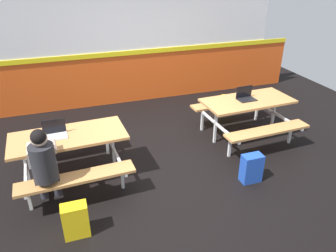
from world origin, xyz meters
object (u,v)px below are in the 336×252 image
Objects in this scene: backpack_dark at (251,168)px; picnic_table_left at (70,145)px; student_nearer at (44,162)px; satchel_spare at (76,220)px; laptop_silver at (55,133)px; laptop_dark at (246,97)px; tote_bag_bright at (224,106)px; picnic_table_right at (247,108)px.

picnic_table_left is at bearing 159.97° from backpack_dark.
student_nearer is 2.74× the size of satchel_spare.
laptop_silver reaches higher than picnic_table_left.
satchel_spare is at bearing -65.89° from student_nearer.
student_nearer is 3.54m from laptop_dark.
picnic_table_left reaches higher than tote_bag_bright.
tote_bag_bright is at bearing 37.56° from satchel_spare.
student_nearer reaches higher than laptop_silver.
picnic_table_left is 2.67m from backpack_dark.
laptop_silver reaches higher than backpack_dark.
satchel_spare is at bearing -142.44° from tote_bag_bright.
laptop_silver is (-0.17, 0.03, 0.22)m from picnic_table_left.
satchel_spare is (-0.05, -1.18, -0.36)m from picnic_table_left.
laptop_silver is 0.77× the size of tote_bag_bright.
laptop_silver is (0.16, 0.60, 0.08)m from student_nearer.
tote_bag_bright is (3.20, 1.32, -0.38)m from picnic_table_left.
picnic_table_left is at bearing -9.98° from laptop_silver.
laptop_dark is 3.55m from satchel_spare.
laptop_dark is at bearing 124.77° from picnic_table_right.
picnic_table_left is 1.36× the size of student_nearer.
tote_bag_bright is (3.53, 1.89, -0.51)m from student_nearer.
laptop_silver is at bearing 95.42° from satchel_spare.
backpack_dark is (2.66, -0.94, -0.57)m from laptop_silver.
laptop_silver and laptop_dark have the same top height.
satchel_spare is (-2.54, -0.28, 0.00)m from backpack_dark.
picnic_table_right is 3.82× the size of tote_bag_bright.
satchel_spare is at bearing -173.76° from backpack_dark.
laptop_dark is (3.25, 0.34, 0.00)m from laptop_silver.
picnic_table_left is at bearing -157.64° from tote_bag_bright.
tote_bag_bright is at bearing 28.18° from student_nearer.
laptop_silver is 3.27m from laptop_dark.
laptop_silver is (-3.28, -0.30, 0.22)m from picnic_table_right.
picnic_table_left is at bearing 60.34° from student_nearer.
picnic_table_left is 0.27m from laptop_silver.
picnic_table_right is 3.30m from laptop_silver.
picnic_table_left is at bearing -173.95° from picnic_table_right.
student_nearer is at bearing 173.22° from backpack_dark.
satchel_spare is (-3.16, -1.51, -0.36)m from picnic_table_right.
picnic_table_right is 1.43m from backpack_dark.
picnic_table_left is 4.97× the size of laptop_silver.
picnic_table_right is at bearing 63.25° from backpack_dark.
picnic_table_right is 3.73× the size of backpack_dark.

